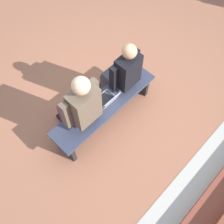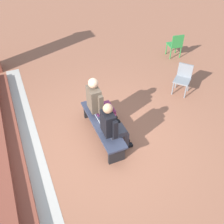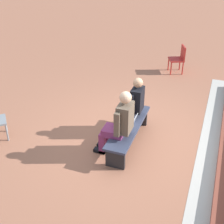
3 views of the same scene
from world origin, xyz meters
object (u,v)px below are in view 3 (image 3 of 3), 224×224
Objects in this scene: laptop at (130,122)px; plastic_chair_far_right at (179,58)px; person_student at (132,104)px; person_adult at (119,122)px; bench at (128,129)px.

laptop is 4.03m from plastic_chair_far_right.
plastic_chair_far_right is at bearing 173.87° from person_student.
person_adult is (0.82, -0.01, 0.04)m from person_student.
plastic_chair_far_right reaches higher than bench.
person_adult is 4.40× the size of laptop.
laptop is (0.40, 0.08, -0.21)m from person_student.
laptop is (-0.43, 0.08, -0.24)m from person_adult.
person_student is (-0.44, -0.07, 0.35)m from bench.
bench is 4.08m from plastic_chair_far_right.
bench is at bearing 169.52° from person_adult.
person_adult is 4.47m from plastic_chair_far_right.
person_student reaches higher than bench.
laptop is 0.38× the size of plastic_chair_far_right.
laptop is at bearing 169.01° from person_adult.
person_student is at bearing -6.13° from plastic_chair_far_right.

